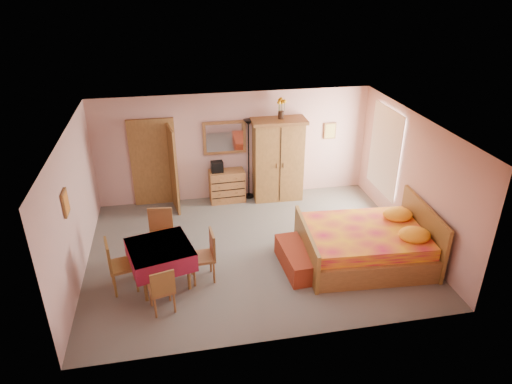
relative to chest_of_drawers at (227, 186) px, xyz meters
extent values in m
plane|color=slate|center=(0.23, -2.25, -0.39)|extent=(6.50, 6.50, 0.00)
plane|color=brown|center=(0.23, -2.25, 2.21)|extent=(6.50, 6.50, 0.00)
cube|color=#CA9A92|center=(0.23, 0.25, 0.91)|extent=(6.50, 0.10, 2.60)
cube|color=#CA9A92|center=(0.23, -4.75, 0.91)|extent=(6.50, 0.10, 2.60)
cube|color=#CA9A92|center=(-3.02, -2.25, 0.91)|extent=(0.10, 5.00, 2.60)
cube|color=#CA9A92|center=(3.48, -2.25, 0.91)|extent=(0.10, 5.00, 2.60)
cube|color=#9E6B35|center=(-1.67, 0.22, 0.63)|extent=(1.06, 0.12, 2.15)
cube|color=white|center=(3.44, -1.05, 1.06)|extent=(0.08, 1.40, 1.95)
cube|color=orange|center=(-2.99, -2.85, 1.31)|extent=(0.04, 0.32, 0.42)
cube|color=#D8BF59|center=(2.58, 0.22, 1.16)|extent=(0.30, 0.04, 0.40)
cube|color=#A56937|center=(0.00, 0.00, 0.00)|extent=(0.85, 0.45, 0.79)
cube|color=silver|center=(0.00, 0.21, 1.16)|extent=(1.01, 0.05, 0.80)
cube|color=black|center=(-0.23, 0.00, 0.52)|extent=(0.29, 0.22, 0.26)
cube|color=black|center=(0.55, 0.12, 0.60)|extent=(0.31, 0.31, 1.98)
cube|color=olive|center=(1.23, -0.04, 0.61)|extent=(1.29, 0.69, 2.00)
cube|color=gold|center=(1.29, -0.01, 1.85)|extent=(0.20, 0.20, 0.48)
cube|color=#BF123E|center=(2.25, -2.98, 0.16)|extent=(2.51, 2.04, 1.11)
cube|color=maroon|center=(0.88, -3.01, -0.19)|extent=(0.53, 1.27, 0.41)
cube|color=maroon|center=(-1.57, -2.98, -0.01)|extent=(1.27, 1.27, 0.77)
cube|color=#965F32|center=(-1.58, -3.71, 0.04)|extent=(0.47, 0.47, 0.86)
cube|color=#9A6634|center=(-1.57, -2.23, 0.12)|extent=(0.51, 0.51, 1.02)
cube|color=olive|center=(-2.23, -3.02, 0.11)|extent=(0.54, 0.54, 1.00)
cube|color=#9B6234|center=(-0.85, -3.00, 0.09)|extent=(0.47, 0.47, 0.96)
camera|label=1|loc=(-1.18, -9.86, 4.74)|focal=32.00mm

